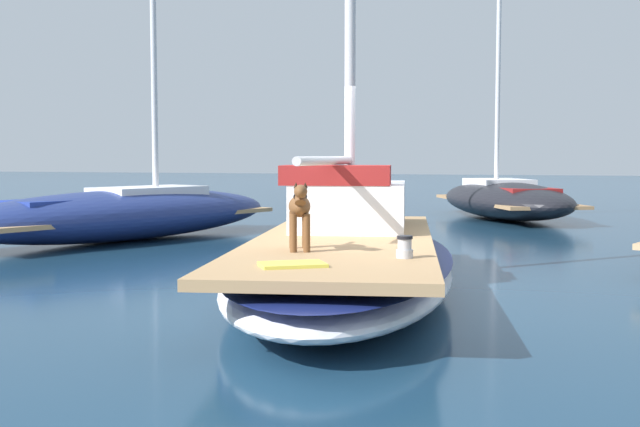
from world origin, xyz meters
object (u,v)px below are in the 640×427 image
sailboat_main (344,265)px  moored_boat_far_astern (505,198)px  dog_brown (300,209)px  deck_towel (292,264)px  deck_winch (405,248)px  moored_boat_port_side (126,213)px

sailboat_main → moored_boat_far_astern: moored_boat_far_astern is taller
dog_brown → deck_towel: size_ratio=1.62×
deck_winch → moored_boat_far_astern: size_ratio=0.03×
deck_winch → deck_towel: 1.17m
sailboat_main → deck_towel: bearing=-85.7°
dog_brown → deck_winch: size_ratio=4.33×
sailboat_main → deck_towel: 2.52m
deck_winch → deck_towel: (-0.83, -0.82, -0.08)m
deck_towel → moored_boat_port_side: size_ratio=0.07×
sailboat_main → moored_boat_far_astern: 11.93m
moored_boat_port_side → deck_towel: bearing=-50.8°
dog_brown → sailboat_main: bearing=86.1°
sailboat_main → moored_boat_far_astern: (1.19, 11.86, 0.19)m
moored_boat_far_astern → dog_brown: bearing=-95.6°
deck_towel → moored_boat_far_astern: bearing=86.0°
deck_towel → moored_boat_port_side: moored_boat_port_side is taller
deck_winch → sailboat_main: bearing=121.5°
dog_brown → moored_boat_far_astern: size_ratio=0.11×
sailboat_main → dog_brown: size_ratio=8.31×
dog_brown → deck_towel: 1.20m
moored_boat_far_astern → deck_towel: bearing=-94.0°
sailboat_main → deck_winch: 2.00m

